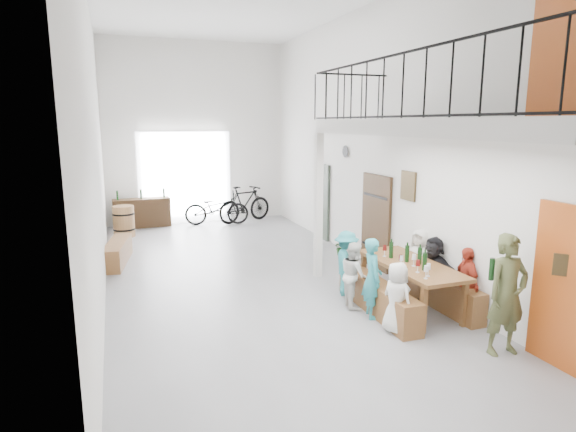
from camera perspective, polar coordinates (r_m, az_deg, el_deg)
name	(u,v)px	position (r m, az deg, el deg)	size (l,w,h in m)	color
floor	(250,276)	(9.87, -4.54, -7.13)	(12.00, 12.00, 0.00)	slate
room_walls	(247,96)	(9.40, -4.87, 13.94)	(12.00, 12.00, 12.00)	white
gateway_portal	(185,178)	(15.23, -12.09, 4.47)	(2.80, 0.08, 2.80)	white
right_wall_decor	(422,198)	(8.95, 15.58, 2.09)	(0.07, 8.28, 5.07)	#A44313
balcony	(436,130)	(7.41, 17.15, 9.73)	(1.52, 5.62, 4.00)	silver
tasting_table	(410,268)	(8.25, 14.29, -5.96)	(0.88, 2.13, 0.79)	brown
bench_inner	(377,297)	(8.12, 10.54, -9.44)	(0.36, 2.23, 0.51)	brown
bench_wall	(433,289)	(8.72, 16.80, -8.23)	(0.30, 2.28, 0.52)	brown
tableware	(410,258)	(8.01, 14.27, -4.83)	(0.45, 1.33, 0.35)	black
side_bench	(118,252)	(11.31, -19.54, -4.09)	(0.38, 1.74, 0.49)	brown
oak_barrel	(124,221)	(13.84, -18.89, -0.60)	(0.58, 0.58, 0.85)	#9B6C3C
serving_counter	(142,213)	(14.95, -16.91, 0.36)	(1.63, 0.45, 0.86)	#3E2815
counter_bottles	(141,194)	(14.84, -17.03, 2.51)	(1.38, 0.16, 0.28)	black
guest_left_a	(397,298)	(7.34, 12.78, -9.43)	(0.53, 0.34, 1.08)	silver
guest_left_b	(372,278)	(7.80, 9.96, -7.23)	(0.47, 0.31, 1.29)	teal
guest_left_c	(354,275)	(8.21, 7.85, -6.89)	(0.54, 0.42, 1.11)	silver
guest_left_d	(346,263)	(8.72, 6.91, -5.58)	(0.76, 0.44, 1.18)	teal
guest_right_a	(466,282)	(8.20, 20.32, -7.39)	(0.67, 0.28, 1.15)	#AA2F1D
guest_right_b	(433,270)	(8.65, 16.79, -6.14)	(1.08, 0.35, 1.17)	black
guest_right_c	(420,261)	(9.14, 15.32, -5.13)	(0.58, 0.37, 1.18)	silver
host_standing	(507,295)	(7.08, 24.53, -8.48)	(0.60, 0.39, 1.65)	#49502D
potted_plant	(342,247)	(11.37, 6.36, -3.73)	(0.34, 0.29, 0.38)	#1B481F
bicycle_near	(217,208)	(14.80, -8.45, 0.91)	(0.67, 1.92, 1.01)	black
bicycle_far	(245,204)	(15.08, -5.14, 1.44)	(0.54, 1.91, 1.15)	black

